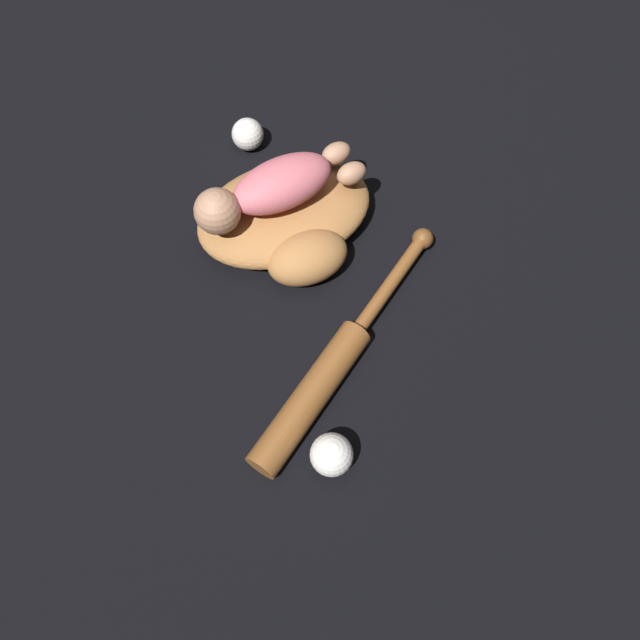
% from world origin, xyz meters
% --- Properties ---
extents(ground_plane, '(6.00, 6.00, 0.00)m').
position_xyz_m(ground_plane, '(0.00, 0.00, 0.00)').
color(ground_plane, black).
extents(baseball_glove, '(0.45, 0.40, 0.10)m').
position_xyz_m(baseball_glove, '(0.07, 0.03, 0.05)').
color(baseball_glove, '#A8703D').
rests_on(baseball_glove, ground).
extents(baby_figure, '(0.36, 0.19, 0.09)m').
position_xyz_m(baby_figure, '(0.08, 0.00, 0.14)').
color(baby_figure, '#D16670').
rests_on(baby_figure, baseball_glove).
extents(baseball_bat, '(0.60, 0.14, 0.06)m').
position_xyz_m(baseball_bat, '(0.26, 0.32, 0.03)').
color(baseball_bat, brown).
rests_on(baseball_bat, ground).
extents(baseball, '(0.08, 0.08, 0.08)m').
position_xyz_m(baseball, '(0.37, 0.43, 0.04)').
color(baseball, white).
rests_on(baseball, ground).
extents(baseball_spare, '(0.07, 0.07, 0.07)m').
position_xyz_m(baseball_spare, '(-0.05, -0.21, 0.04)').
color(baseball_spare, white).
rests_on(baseball_spare, ground).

